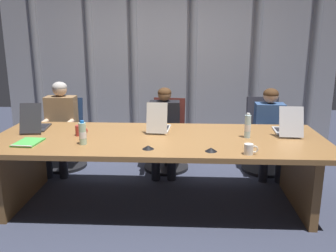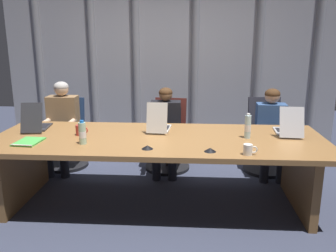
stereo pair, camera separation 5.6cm
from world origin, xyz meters
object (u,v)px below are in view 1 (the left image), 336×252
at_px(water_bottle_primary, 83,134).
at_px(office_chair_center, 264,144).
at_px(laptop_left_mid, 159,125).
at_px(spiral_notepad, 28,142).
at_px(person_center, 270,127).
at_px(coffee_mug_near, 249,149).
at_px(office_chair_left_end, 65,141).
at_px(conference_mic_left_side, 211,150).
at_px(person_left_end, 60,121).
at_px(coffee_mug_far, 80,130).
at_px(laptop_center, 287,128).
at_px(office_chair_left_mid, 167,143).
at_px(water_bottle_secondary, 248,127).
at_px(laptop_left_end, 36,125).
at_px(person_left_mid, 164,126).
at_px(conference_mic_middle, 148,147).

bearing_deg(water_bottle_primary, office_chair_center, 33.71).
relative_size(laptop_left_mid, spiral_notepad, 1.34).
distance_m(person_center, coffee_mug_near, 1.53).
bearing_deg(office_chair_left_end, conference_mic_left_side, 53.06).
bearing_deg(person_left_end, coffee_mug_near, 55.22).
bearing_deg(office_chair_center, spiral_notepad, -67.71).
distance_m(laptop_left_mid, conference_mic_left_side, 0.87).
xyz_separation_m(coffee_mug_far, spiral_notepad, (-0.43, -0.30, -0.05)).
xyz_separation_m(person_left_end, conference_mic_left_side, (1.88, -1.37, 0.09)).
height_order(laptop_center, person_center, person_center).
distance_m(person_center, conference_mic_left_side, 1.61).
bearing_deg(water_bottle_primary, office_chair_left_end, 116.23).
bearing_deg(coffee_mug_far, office_chair_left_mid, 50.85).
distance_m(office_chair_left_mid, water_bottle_secondary, 1.47).
bearing_deg(coffee_mug_far, conference_mic_left_side, -19.06).
bearing_deg(laptop_left_end, water_bottle_primary, -133.26).
bearing_deg(person_center, office_chair_left_mid, -94.35).
bearing_deg(laptop_left_mid, person_center, -59.87).
distance_m(person_left_mid, coffee_mug_near, 1.67).
distance_m(person_left_end, coffee_mug_near, 2.64).
bearing_deg(office_chair_left_end, conference_mic_middle, 43.47).
height_order(person_left_end, water_bottle_primary, person_left_end).
xyz_separation_m(person_center, conference_mic_middle, (-1.43, -1.32, 0.12)).
bearing_deg(coffee_mug_far, laptop_center, 4.69).
xyz_separation_m(person_left_mid, coffee_mug_near, (0.84, -1.43, 0.16)).
height_order(office_chair_left_end, person_left_mid, person_left_mid).
bearing_deg(coffee_mug_near, office_chair_left_mid, 117.00).
relative_size(person_left_mid, conference_mic_middle, 10.13).
height_order(person_left_end, coffee_mug_near, person_left_end).
height_order(person_left_end, person_center, person_left_end).
bearing_deg(water_bottle_primary, person_center, 30.20).
bearing_deg(coffee_mug_far, water_bottle_secondary, 0.18).
bearing_deg(water_bottle_primary, spiral_notepad, 179.48).
relative_size(laptop_left_end, laptop_left_mid, 1.10).
bearing_deg(water_bottle_secondary, water_bottle_primary, -169.11).
bearing_deg(spiral_notepad, water_bottle_primary, 3.82).
distance_m(coffee_mug_far, conference_mic_middle, 0.88).
height_order(laptop_center, conference_mic_left_side, laptop_center).
xyz_separation_m(laptop_left_mid, coffee_mug_far, (-0.82, -0.23, -0.01)).
relative_size(water_bottle_secondary, conference_mic_left_side, 2.35).
bearing_deg(coffee_mug_near, person_left_end, 146.98).
bearing_deg(laptop_center, water_bottle_primary, 106.74).
distance_m(laptop_left_mid, person_left_mid, 0.70).
xyz_separation_m(coffee_mug_near, conference_mic_middle, (-0.91, 0.11, -0.03)).
distance_m(office_chair_left_mid, person_left_mid, 0.32).
height_order(person_left_mid, conference_mic_left_side, person_left_mid).
xyz_separation_m(laptop_left_mid, office_chair_left_end, (-1.37, 0.83, -0.46)).
bearing_deg(person_left_end, water_bottle_secondary, 66.74).
bearing_deg(conference_mic_middle, water_bottle_secondary, 23.63).
xyz_separation_m(office_chair_left_mid, coffee_mug_near, (0.81, -1.59, 0.44)).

